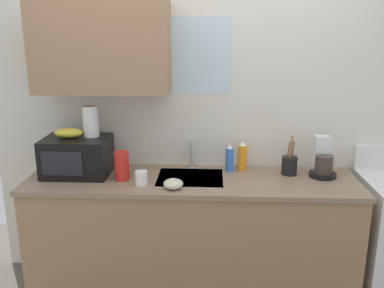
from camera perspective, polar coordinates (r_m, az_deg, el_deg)
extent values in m
cube|color=silver|center=(3.15, 0.31, 3.44)|extent=(3.09, 0.10, 2.50)
cube|color=#9E7551|center=(2.97, -12.39, 12.88)|extent=(0.93, 0.32, 0.62)
cube|color=silver|center=(3.05, 0.03, 12.06)|extent=(0.56, 0.02, 0.55)
cube|color=#9E7551|center=(3.10, 0.00, -12.88)|extent=(2.29, 0.60, 0.86)
cube|color=#8C725B|center=(2.92, 0.00, -5.07)|extent=(2.32, 0.63, 0.03)
cube|color=#9EA0A5|center=(2.96, -0.25, -5.88)|extent=(0.46, 0.38, 0.14)
cylinder|color=#B2B5BA|center=(3.11, -0.04, -1.40)|extent=(0.03, 0.03, 0.21)
cube|color=black|center=(3.07, -15.55, -1.62)|extent=(0.46, 0.34, 0.27)
cube|color=black|center=(2.93, -17.52, -2.60)|extent=(0.28, 0.01, 0.17)
ellipsoid|color=gold|center=(3.04, -16.67, 1.46)|extent=(0.20, 0.11, 0.07)
cylinder|color=white|center=(3.02, -13.78, 3.06)|extent=(0.11, 0.11, 0.22)
cylinder|color=black|center=(3.08, 17.56, -4.04)|extent=(0.19, 0.19, 0.03)
cylinder|color=#3F332D|center=(3.05, 17.73, -2.68)|extent=(0.12, 0.12, 0.13)
cube|color=silver|center=(3.11, 17.44, -1.26)|extent=(0.11, 0.09, 0.26)
cylinder|color=blue|center=(3.04, 5.18, -2.18)|extent=(0.06, 0.06, 0.18)
cone|color=white|center=(3.01, 5.22, -0.27)|extent=(0.04, 0.04, 0.04)
cylinder|color=orange|center=(3.08, 6.93, -1.87)|extent=(0.07, 0.07, 0.19)
cone|color=white|center=(3.05, 7.00, 0.12)|extent=(0.05, 0.05, 0.04)
cylinder|color=red|center=(2.89, -9.69, -2.99)|extent=(0.10, 0.10, 0.20)
cylinder|color=white|center=(2.80, -7.00, -4.67)|extent=(0.08, 0.08, 0.09)
cylinder|color=black|center=(3.05, 13.27, -2.92)|extent=(0.11, 0.11, 0.13)
cylinder|color=olive|center=(3.03, 13.08, -1.55)|extent=(0.03, 0.03, 0.20)
cylinder|color=olive|center=(3.04, 13.66, -1.46)|extent=(0.02, 0.02, 0.21)
cylinder|color=olive|center=(3.00, 13.46, -1.18)|extent=(0.02, 0.02, 0.26)
ellipsoid|color=beige|center=(2.72, -2.61, -5.51)|extent=(0.13, 0.13, 0.06)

